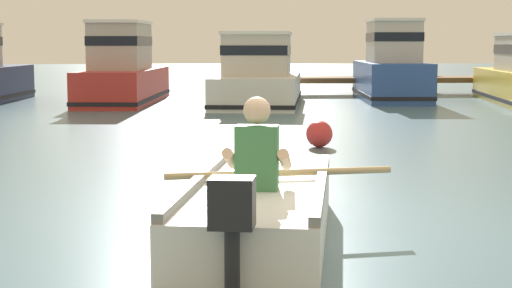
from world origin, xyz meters
The scene contains 7 objects.
ground_plane centered at (0.00, 0.00, 0.00)m, with size 120.00×120.00×0.00m, color slate.
wooden_dock centered at (7.25, 18.76, 0.48)m, with size 13.26×1.64×1.11m.
rowboat_with_person centered at (-0.29, -0.39, 0.25)m, with size 2.05×3.72×1.19m.
moored_boat_red centered at (-2.52, 15.78, 0.81)m, with size 2.38×6.25×2.21m.
moored_boat_white centered at (1.08, 14.73, 0.70)m, with size 3.07×6.24×1.91m.
moored_boat_blue centered at (5.00, 16.10, 0.86)m, with size 2.20×4.97×2.29m.
mooring_buoy centered at (1.20, 5.58, 0.21)m, with size 0.42×0.42×0.42m, color red.
Camera 1 is at (-0.93, -7.20, 1.61)m, focal length 58.54 mm.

